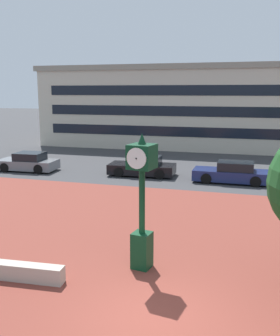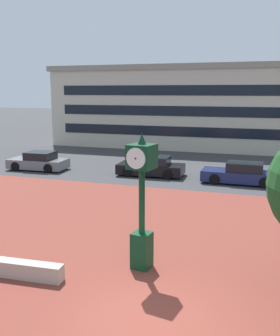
% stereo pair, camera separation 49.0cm
% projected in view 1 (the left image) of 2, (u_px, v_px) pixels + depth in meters
% --- Properties ---
extents(ground_plane, '(200.00, 200.00, 0.00)m').
position_uv_depth(ground_plane, '(153.00, 317.00, 9.57)').
color(ground_plane, '#38383A').
extents(plaza_brick_paving, '(44.00, 16.49, 0.01)m').
position_uv_depth(plaza_brick_paving, '(183.00, 250.00, 13.57)').
color(plaza_brick_paving, brown).
rests_on(plaza_brick_paving, ground).
extents(planter_wall, '(3.22, 0.62, 0.50)m').
position_uv_depth(planter_wall, '(12.00, 271.00, 11.44)').
color(planter_wall, '#ADA393').
rests_on(planter_wall, ground).
extents(street_clock, '(0.84, 0.88, 4.25)m').
position_uv_depth(street_clock, '(142.00, 199.00, 11.79)').
color(street_clock, '#0C381E').
rests_on(street_clock, ground).
extents(car_street_near, '(4.59, 1.82, 1.28)m').
position_uv_depth(car_street_near, '(232.00, 173.00, 23.46)').
color(car_street_near, navy).
rests_on(car_street_near, ground).
extents(car_street_far, '(4.15, 2.10, 1.28)m').
position_uv_depth(car_street_far, '(28.00, 162.00, 26.96)').
color(car_street_far, slate).
rests_on(car_street_far, ground).
extents(car_street_distant, '(4.37, 2.11, 1.28)m').
position_uv_depth(car_street_distant, '(143.00, 167.00, 25.41)').
color(car_street_distant, black).
rests_on(car_street_distant, ground).
extents(civic_building, '(30.81, 15.30, 7.85)m').
position_uv_depth(civic_building, '(201.00, 105.00, 41.41)').
color(civic_building, beige).
rests_on(civic_building, ground).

